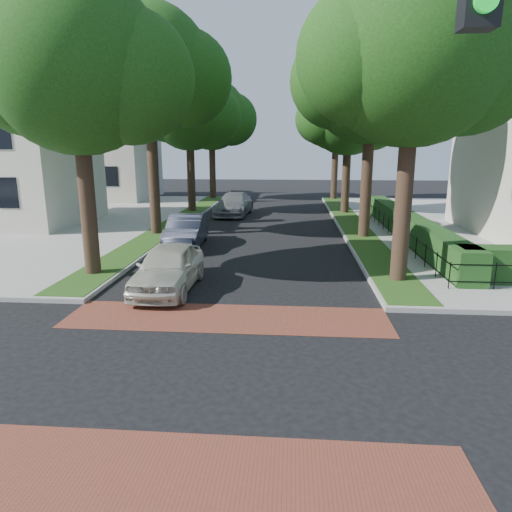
# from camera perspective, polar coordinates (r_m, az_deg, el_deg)

# --- Properties ---
(ground) EXTENTS (120.00, 120.00, 0.00)m
(ground) POSITION_cam_1_polar(r_m,az_deg,el_deg) (10.00, -6.31, -14.33)
(ground) COLOR black
(ground) RESTS_ON ground
(crosswalk_far) EXTENTS (9.00, 2.20, 0.01)m
(crosswalk_far) POSITION_cam_1_polar(r_m,az_deg,el_deg) (12.87, -3.65, -7.72)
(crosswalk_far) COLOR brown
(crosswalk_far) RESTS_ON ground
(crosswalk_near) EXTENTS (9.00, 2.20, 0.01)m
(crosswalk_near) POSITION_cam_1_polar(r_m,az_deg,el_deg) (7.39, -11.40, -25.74)
(crosswalk_near) COLOR brown
(crosswalk_near) RESTS_ON ground
(grass_strip_ne) EXTENTS (1.60, 29.80, 0.02)m
(grass_strip_ne) POSITION_cam_1_polar(r_m,az_deg,el_deg) (28.38, 11.86, 4.03)
(grass_strip_ne) COLOR #214313
(grass_strip_ne) RESTS_ON sidewalk_ne
(grass_strip_nw) EXTENTS (1.60, 29.80, 0.02)m
(grass_strip_nw) POSITION_cam_1_polar(r_m,az_deg,el_deg) (29.03, -9.84, 4.33)
(grass_strip_nw) COLOR #214313
(grass_strip_nw) RESTS_ON sidewalk_nw
(tree_right_near) EXTENTS (7.75, 6.67, 10.66)m
(tree_right_near) POSITION_cam_1_polar(r_m,az_deg,el_deg) (16.65, 19.41, 23.03)
(tree_right_near) COLOR black
(tree_right_near) RESTS_ON sidewalk_ne
(tree_right_mid) EXTENTS (8.25, 7.09, 11.22)m
(tree_right_mid) POSITION_cam_1_polar(r_m,az_deg,el_deg) (24.47, 14.50, 20.87)
(tree_right_mid) COLOR black
(tree_right_mid) RESTS_ON sidewalk_ne
(tree_right_far) EXTENTS (7.25, 6.23, 9.74)m
(tree_right_far) POSITION_cam_1_polar(r_m,az_deg,el_deg) (33.21, 11.66, 17.05)
(tree_right_far) COLOR black
(tree_right_far) RESTS_ON sidewalk_ne
(tree_right_back) EXTENTS (7.50, 6.45, 10.20)m
(tree_right_back) POSITION_cam_1_polar(r_m,az_deg,el_deg) (42.17, 10.17, 16.77)
(tree_right_back) COLOR black
(tree_right_back) RESTS_ON sidewalk_ne
(tree_left_near) EXTENTS (7.50, 6.45, 10.20)m
(tree_left_near) POSITION_cam_1_polar(r_m,az_deg,el_deg) (17.64, -20.93, 21.14)
(tree_left_near) COLOR black
(tree_left_near) RESTS_ON sidewalk_nw
(tree_left_mid) EXTENTS (8.00, 6.88, 11.48)m
(tree_left_mid) POSITION_cam_1_polar(r_m,az_deg,el_deg) (25.24, -12.90, 21.53)
(tree_left_mid) COLOR black
(tree_left_mid) RESTS_ON sidewalk_nw
(tree_left_far) EXTENTS (7.00, 6.02, 9.86)m
(tree_left_far) POSITION_cam_1_polar(r_m,az_deg,el_deg) (33.76, -8.13, 17.49)
(tree_left_far) COLOR black
(tree_left_far) RESTS_ON sidewalk_nw
(tree_left_back) EXTENTS (7.75, 6.66, 10.44)m
(tree_left_back) POSITION_cam_1_polar(r_m,az_deg,el_deg) (42.61, -5.40, 17.07)
(tree_left_back) COLOR black
(tree_left_back) RESTS_ON sidewalk_nw
(hedge_main_road) EXTENTS (1.00, 18.00, 1.20)m
(hedge_main_road) POSITION_cam_1_polar(r_m,az_deg,el_deg) (24.73, 18.40, 3.66)
(hedge_main_road) COLOR #174116
(hedge_main_road) RESTS_ON sidewalk_ne
(fence_main_road) EXTENTS (0.06, 18.00, 0.90)m
(fence_main_road) POSITION_cam_1_polar(r_m,az_deg,el_deg) (24.57, 16.56, 3.38)
(fence_main_road) COLOR black
(fence_main_road) RESTS_ON sidewalk_ne
(house_left_near) EXTENTS (10.00, 9.00, 10.14)m
(house_left_near) POSITION_cam_1_polar(r_m,az_deg,el_deg) (31.77, -29.12, 12.48)
(house_left_near) COLOR beige
(house_left_near) RESTS_ON sidewalk_nw
(house_left_far) EXTENTS (10.00, 9.00, 10.14)m
(house_left_far) POSITION_cam_1_polar(r_m,az_deg,el_deg) (44.18, -18.99, 13.22)
(house_left_far) COLOR beige
(house_left_far) RESTS_ON sidewalk_nw
(parked_car_front) EXTENTS (1.81, 4.48, 1.53)m
(parked_car_front) POSITION_cam_1_polar(r_m,az_deg,el_deg) (15.41, -10.90, -1.42)
(parked_car_front) COLOR beige
(parked_car_front) RESTS_ON ground
(parked_car_middle) EXTENTS (1.88, 4.66, 1.51)m
(parked_car_middle) POSITION_cam_1_polar(r_m,az_deg,el_deg) (22.13, -8.71, 3.13)
(parked_car_middle) COLOR #212531
(parked_car_middle) RESTS_ON ground
(parked_car_rear) EXTENTS (2.54, 5.46, 1.54)m
(parked_car_rear) POSITION_cam_1_polar(r_m,az_deg,el_deg) (32.18, -2.78, 6.48)
(parked_car_rear) COLOR gray
(parked_car_rear) RESTS_ON ground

